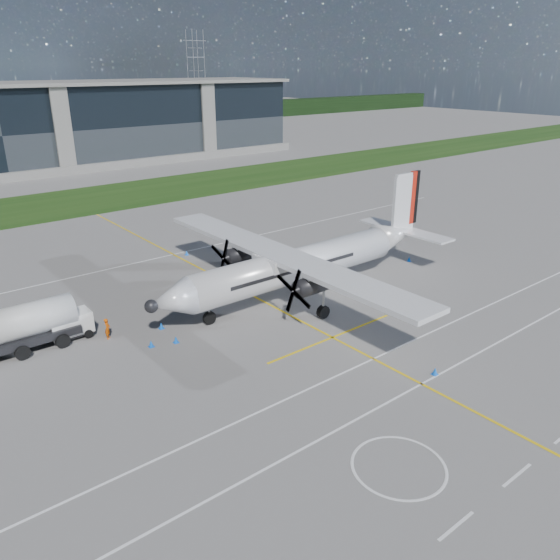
{
  "coord_description": "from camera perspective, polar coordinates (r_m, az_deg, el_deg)",
  "views": [
    {
      "loc": [
        -22.19,
        -31.24,
        18.54
      ],
      "look_at": [
        2.84,
        -0.09,
        2.74
      ],
      "focal_mm": 35.0,
      "sensor_mm": 36.0,
      "label": 1
    }
  ],
  "objects": [
    {
      "name": "safety_cone_stbdwing",
      "position": [
        57.83,
        -9.73,
        2.82
      ],
      "size": [
        0.36,
        0.36,
        0.5
      ],
      "primitive_type": "cone",
      "color": "blue",
      "rests_on": "ground"
    },
    {
      "name": "ground",
      "position": [
        76.89,
        -20.94,
        6.2
      ],
      "size": [
        400.0,
        400.0,
        0.0
      ],
      "primitive_type": "plane",
      "color": "slate",
      "rests_on": "ground"
    },
    {
      "name": "fuel_tanker_truck",
      "position": [
        41.38,
        -27.06,
        -5.01
      ],
      "size": [
        8.95,
        2.91,
        3.36
      ],
      "primitive_type": null,
      "color": "silver",
      "rests_on": "ground"
    },
    {
      "name": "safety_cone_portwing",
      "position": [
        36.8,
        15.89,
        -9.15
      ],
      "size": [
        0.36,
        0.36,
        0.5
      ],
      "primitive_type": "cone",
      "color": "blue",
      "rests_on": "ground"
    },
    {
      "name": "safety_cone_nose_port",
      "position": [
        39.9,
        -10.83,
        -6.13
      ],
      "size": [
        0.36,
        0.36,
        0.5
      ],
      "primitive_type": "cone",
      "color": "blue",
      "rests_on": "ground"
    },
    {
      "name": "ground_crew_person",
      "position": [
        41.42,
        -17.6,
        -4.71
      ],
      "size": [
        0.85,
        0.9,
        1.81
      ],
      "primitive_type": "imported",
      "rotation": [
        0.0,
        0.0,
        0.97
      ],
      "color": "#F25907",
      "rests_on": "ground"
    },
    {
      "name": "safety_cone_fwd",
      "position": [
        39.7,
        -13.32,
        -6.49
      ],
      "size": [
        0.36,
        0.36,
        0.5
      ],
      "primitive_type": "cone",
      "color": "blue",
      "rests_on": "ground"
    },
    {
      "name": "grass_strip",
      "position": [
        84.35,
        -22.73,
        7.23
      ],
      "size": [
        400.0,
        18.0,
        0.04
      ],
      "primitive_type": "cube",
      "color": "#193A0F",
      "rests_on": "ground"
    },
    {
      "name": "baggage_tug",
      "position": [
        42.43,
        -21.08,
        -4.46
      ],
      "size": [
        3.18,
        1.91,
        1.91
      ],
      "primitive_type": null,
      "color": "white",
      "rests_on": "ground"
    },
    {
      "name": "turboprop_aircraft",
      "position": [
        46.0,
        2.69,
        3.82
      ],
      "size": [
        29.1,
        30.18,
        9.05
      ],
      "primitive_type": null,
      "color": "white",
      "rests_on": "ground"
    },
    {
      "name": "yellow_taxiway_centerline",
      "position": [
        51.76,
        -6.87,
        0.43
      ],
      "size": [
        0.2,
        70.0,
        0.01
      ],
      "primitive_type": "cube",
      "color": "yellow",
      "rests_on": "ground"
    },
    {
      "name": "safety_cone_nose_stbd",
      "position": [
        42.15,
        -12.31,
        -4.68
      ],
      "size": [
        0.36,
        0.36,
        0.5
      ],
      "primitive_type": "cone",
      "color": "blue",
      "rests_on": "ground"
    },
    {
      "name": "pylon_east",
      "position": [
        210.6,
        -8.72,
        20.39
      ],
      "size": [
        9.0,
        4.6,
        30.0
      ],
      "primitive_type": null,
      "color": "gray",
      "rests_on": "ground"
    },
    {
      "name": "white_lane_line",
      "position": [
        33.66,
        11.4,
        -12.32
      ],
      "size": [
        90.0,
        0.15,
        0.01
      ],
      "primitive_type": "cube",
      "color": "white",
      "rests_on": "ground"
    },
    {
      "name": "safety_cone_tail",
      "position": [
        56.69,
        13.33,
        2.16
      ],
      "size": [
        0.36,
        0.36,
        0.5
      ],
      "primitive_type": "cone",
      "color": "blue",
      "rests_on": "ground"
    }
  ]
}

